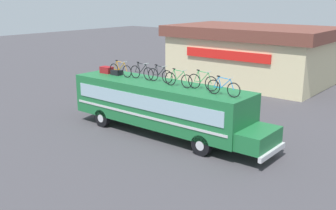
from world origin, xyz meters
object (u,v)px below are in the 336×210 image
Objects in this scene: bus at (162,104)px; rooftop_bicycle_4 at (178,79)px; rooftop_bicycle_6 at (223,88)px; luggage_bag_1 at (107,70)px; rooftop_bicycle_1 at (120,70)px; luggage_bag_2 at (117,72)px; rooftop_bicycle_5 at (203,82)px; rooftop_bicycle_3 at (160,75)px; rooftop_bicycle_2 at (142,72)px.

rooftop_bicycle_4 reaches higher than bus.
bus is 4.18m from rooftop_bicycle_6.
luggage_bag_1 is 0.43× the size of rooftop_bicycle_1.
luggage_bag_2 is 7.46m from rooftop_bicycle_6.
rooftop_bicycle_5 is at bearing -0.29° from luggage_bag_2.
luggage_bag_1 is at bearing 179.96° from rooftop_bicycle_3.
luggage_bag_2 is at bearing 177.67° from bus.
rooftop_bicycle_1 reaches higher than rooftop_bicycle_4.
rooftop_bicycle_2 is at bearing 179.45° from rooftop_bicycle_5.
rooftop_bicycle_6 is (2.76, -0.21, -0.00)m from rooftop_bicycle_4.
rooftop_bicycle_3 is 1.45m from rooftop_bicycle_4.
luggage_bag_2 is at bearing -179.34° from rooftop_bicycle_3.
rooftop_bicycle_2 is 0.97× the size of rooftop_bicycle_6.
bus is at bearing -5.54° from rooftop_bicycle_2.
rooftop_bicycle_4 is 0.99× the size of rooftop_bicycle_6.
rooftop_bicycle_5 reaches higher than rooftop_bicycle_1.
rooftop_bicycle_6 reaches higher than luggage_bag_1.
luggage_bag_1 is 0.44× the size of rooftop_bicycle_2.
rooftop_bicycle_3 is at bearing 1.32° from rooftop_bicycle_2.
luggage_bag_1 is at bearing 171.23° from rooftop_bicycle_1.
rooftop_bicycle_3 is (-0.29, 0.18, 1.52)m from bus.
rooftop_bicycle_5 is (6.91, -0.07, 0.21)m from luggage_bag_1.
rooftop_bicycle_6 is (5.47, -0.44, -0.01)m from rooftop_bicycle_2.
rooftop_bicycle_6 is at bearing -4.62° from rooftop_bicycle_2.
bus is 3.78m from luggage_bag_2.
rooftop_bicycle_6 is at bearing -4.37° from rooftop_bicycle_4.
bus is 7.03× the size of rooftop_bicycle_2.
bus is 19.98× the size of luggage_bag_2.
luggage_bag_2 is (-3.56, 0.14, 1.28)m from bus.
rooftop_bicycle_5 is at bearing 8.18° from rooftop_bicycle_4.
rooftop_bicycle_3 is at bearing 148.15° from bus.
rooftop_bicycle_3 is (3.26, 0.04, 0.24)m from luggage_bag_2.
rooftop_bicycle_1 is at bearing -178.52° from rooftop_bicycle_5.
rooftop_bicycle_5 is at bearing -0.55° from rooftop_bicycle_2.
rooftop_bicycle_3 reaches higher than rooftop_bicycle_1.
rooftop_bicycle_4 is at bearing 175.63° from rooftop_bicycle_6.
rooftop_bicycle_4 is at bearing -10.34° from rooftop_bicycle_3.
rooftop_bicycle_5 is (5.52, 0.14, 0.02)m from rooftop_bicycle_1.
luggage_bag_2 is 0.34× the size of rooftop_bicycle_6.
rooftop_bicycle_3 is 2.76m from rooftop_bicycle_5.
rooftop_bicycle_1 is at bearing 179.33° from rooftop_bicycle_4.
rooftop_bicycle_4 is at bearing -171.82° from rooftop_bicycle_5.
rooftop_bicycle_4 is (1.13, -0.08, 1.52)m from bus.
rooftop_bicycle_1 reaches higher than luggage_bag_1.
luggage_bag_2 is at bearing 177.28° from rooftop_bicycle_4.
luggage_bag_2 is 0.35× the size of rooftop_bicycle_2.
rooftop_bicycle_3 is (4.15, -0.00, 0.20)m from luggage_bag_1.
luggage_bag_2 is at bearing 160.94° from rooftop_bicycle_1.
rooftop_bicycle_6 is (3.89, -0.29, 1.51)m from bus.
luggage_bag_1 is 8.35m from rooftop_bicycle_6.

